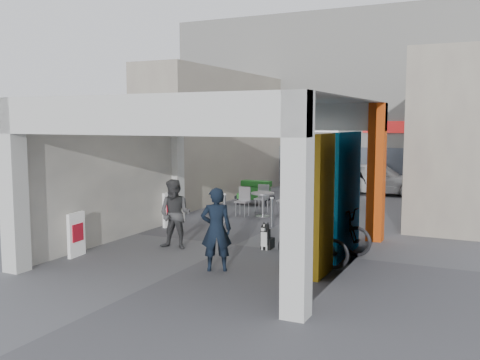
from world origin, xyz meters
The scene contains 21 objects.
ground centered at (0.00, 0.00, 0.00)m, with size 90.00×90.00×0.00m, color #56565B.
arcade_canopy centered at (0.54, -0.82, 2.30)m, with size 6.40×6.45×6.40m.
far_building centered at (0.00, 13.99, 3.99)m, with size 18.00×4.08×8.00m.
plaza_bldg_left centered at (-4.50, 7.50, 2.50)m, with size 2.00×9.00×5.00m, color #ABA48E.
plaza_bldg_right centered at (4.50, 7.50, 2.50)m, with size 2.00×9.00×5.00m, color #ABA48E.
bollard_left centered at (-1.61, 2.55, 0.43)m, with size 0.09×0.09×0.85m, color gray.
bollard_center centered at (-0.04, 2.46, 0.43)m, with size 0.09×0.09×0.85m, color gray.
bollard_right centered at (1.66, 2.22, 0.43)m, with size 0.09×0.09×0.85m, color gray.
advert_board_near centered at (-2.75, -2.55, 0.51)m, with size 0.15×0.56×1.00m.
advert_board_far centered at (-2.75, 1.27, 0.51)m, with size 0.12×0.55×1.00m.
cafe_set centered at (-1.08, 4.24, 0.33)m, with size 1.55×1.25×0.94m.
produce_stand centered at (-2.19, 6.08, 0.34)m, with size 1.32×0.71×0.87m.
crate_stack centered at (0.75, 8.13, 0.28)m, with size 0.53×0.46×0.56m.
border_collie centered at (0.85, -0.07, 0.26)m, with size 0.25×0.48×0.67m.
man_with_dog centered at (0.64, -2.21, 0.86)m, with size 0.63×0.41×1.71m, color black.
man_back_turned centered at (-1.14, -0.95, 0.83)m, with size 0.81×0.63×1.67m, color #414144.
man_elderly centered at (1.63, 2.00, 0.77)m, with size 0.75×0.49×1.54m, color #638FC0.
man_crates centered at (1.18, 6.65, 0.93)m, with size 1.09×0.45×1.86m, color black.
bicycle_front centered at (2.30, 0.29, 0.53)m, with size 0.71×2.03×1.06m, color black.
bicycle_rear centered at (2.30, -1.01, 0.50)m, with size 0.47×1.65×0.99m, color black.
white_van centered at (1.30, 10.86, 0.67)m, with size 1.59×3.95×1.35m, color silver.
Camera 1 is at (5.68, -11.63, 3.04)m, focal length 40.00 mm.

